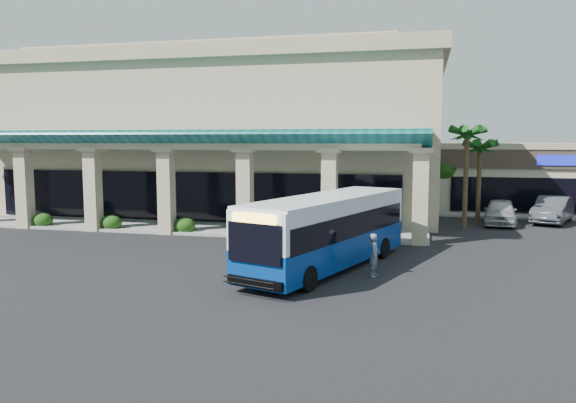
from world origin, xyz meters
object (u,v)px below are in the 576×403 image
(car_white, at_px, (553,210))
(pedestrian, at_px, (374,255))
(car_silver, at_px, (500,212))
(transit_bus, at_px, (328,232))

(car_white, bearing_deg, pedestrian, -98.66)
(car_silver, height_order, car_white, car_white)
(transit_bus, distance_m, pedestrian, 2.20)
(car_white, bearing_deg, car_silver, -133.91)
(car_silver, relative_size, car_white, 0.92)
(transit_bus, xyz_separation_m, car_white, (11.52, 15.67, -0.64))
(car_silver, bearing_deg, car_white, 31.75)
(transit_bus, height_order, pedestrian, transit_bus)
(car_silver, xyz_separation_m, car_white, (3.26, 1.49, 0.04))
(car_white, bearing_deg, transit_bus, -104.84)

